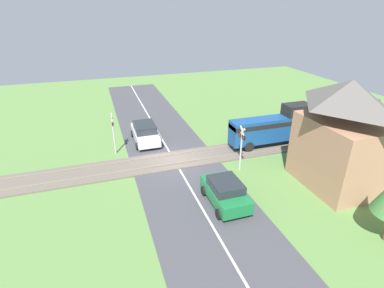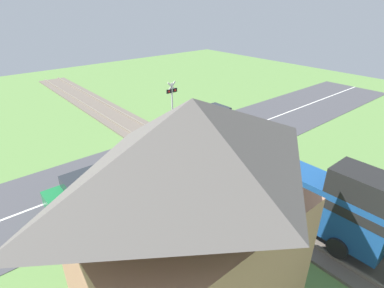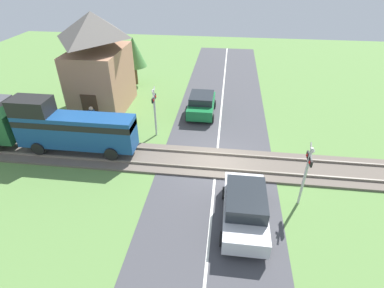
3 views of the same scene
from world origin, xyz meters
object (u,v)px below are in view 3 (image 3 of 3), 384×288
train (16,122)px  station_building (99,64)px  car_far_side (201,104)px  car_near_crossing (245,207)px  crossing_signal_west_approach (307,168)px  crossing_signal_east_approach (154,106)px  pedestrian_by_station (93,120)px

train → station_building: 6.99m
train → car_far_side: bearing=-59.3°
car_near_crossing → crossing_signal_west_approach: size_ratio=1.31×
crossing_signal_east_approach → station_building: (3.57, 4.78, 1.28)m
train → car_near_crossing: train is taller
station_building → crossing_signal_west_approach: bearing=-124.7°
station_building → train: bearing=156.2°
car_near_crossing → station_building: bearing=44.7°
train → crossing_signal_east_approach: train is taller
car_near_crossing → crossing_signal_west_approach: (1.47, -2.62, 1.24)m
car_near_crossing → crossing_signal_west_approach: 3.25m
train → pedestrian_by_station: train is taller
train → crossing_signal_west_approach: 15.89m
car_near_crossing → station_building: station_building is taller
crossing_signal_west_approach → crossing_signal_east_approach: same height
crossing_signal_east_approach → pedestrian_by_station: (0.05, 4.22, -1.29)m
train → station_building: bearing=-23.8°
station_building → pedestrian_by_station: bearing=-170.9°
station_building → crossing_signal_east_approach: bearing=-126.7°
crossing_signal_east_approach → car_near_crossing: bearing=-141.1°
car_near_crossing → station_building: size_ratio=0.62×
crossing_signal_west_approach → crossing_signal_east_approach: size_ratio=1.00×
train → car_near_crossing: (-4.14, -13.04, -1.01)m
car_far_side → car_near_crossing: bearing=-164.2°
train → pedestrian_by_station: (2.73, -3.31, -1.06)m
station_building → pedestrian_by_station: station_building is taller
car_near_crossing → car_far_side: bearing=15.8°
car_near_crossing → car_far_side: car_near_crossing is taller
train → pedestrian_by_station: size_ratio=7.78×
crossing_signal_east_approach → car_far_side: bearing=-38.1°
car_far_side → station_building: station_building is taller
train → crossing_signal_east_approach: (2.67, -7.54, 0.23)m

